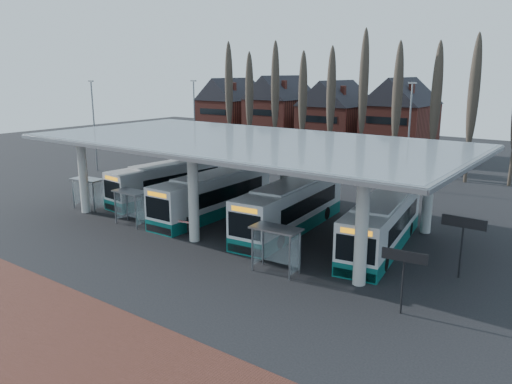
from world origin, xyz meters
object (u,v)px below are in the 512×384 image
Objects in this scene: shelter_0 at (89,187)px; bus_1 at (214,195)px; bus_2 at (291,207)px; shelter_2 at (277,239)px; shelter_1 at (132,200)px; bus_0 at (171,182)px; bus_3 at (382,225)px.

bus_1 is at bearing 18.03° from shelter_0.
bus_2 reaches higher than shelter_2.
bus_0 is at bearing 116.09° from shelter_1.
bus_1 is 1.01× the size of bus_3.
bus_2 reaches higher than shelter_0.
shelter_2 is at bearing -13.59° from shelter_0.
shelter_2 is at bearing -122.77° from bus_3.
bus_2 is 7.98m from shelter_2.
bus_2 is at bearing 31.23° from shelter_1.
shelter_0 is at bearing -111.26° from bus_0.
shelter_2 is (3.57, -7.13, 0.29)m from bus_2.
bus_1 is at bearing 173.64° from bus_3.
bus_3 is 4.13× the size of shelter_2.
shelter_2 is (10.52, -6.73, 0.33)m from bus_1.
bus_2 is 4.55× the size of shelter_1.
bus_0 is 1.00× the size of bus_3.
bus_2 is 6.83m from bus_3.
shelter_0 is at bearing 173.54° from shelter_1.
shelter_1 is at bearing 172.02° from shelter_2.
bus_0 is at bearing 151.00° from shelter_2.
shelter_2 is at bearing -34.04° from bus_1.
bus_1 reaches higher than shelter_2.
bus_0 is at bearing 56.04° from shelter_0.
bus_3 is 4.33× the size of shelter_1.
bus_2 is 4.38× the size of shelter_0.
shelter_0 is at bearing 171.22° from shelter_2.
bus_0 is at bearing 168.35° from bus_3.
shelter_0 is at bearing -176.07° from bus_3.
bus_2 is at bearing 1.84° from bus_1.
bus_1 reaches higher than shelter_1.
bus_0 is 4.15× the size of shelter_0.
bus_3 reaches higher than shelter_1.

